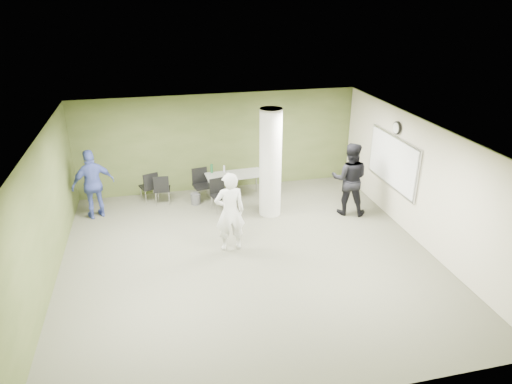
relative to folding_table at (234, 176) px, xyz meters
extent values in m
plane|color=#4B4C3C|center=(-0.26, -3.12, -0.70)|extent=(8.00, 8.00, 0.00)
plane|color=white|center=(-0.26, -3.12, 2.10)|extent=(8.00, 8.00, 0.00)
cube|color=#455427|center=(-0.26, 0.88, 0.70)|extent=(8.00, 2.80, 0.02)
cube|color=#455427|center=(-4.26, -3.12, 0.70)|extent=(0.02, 8.00, 2.80)
cube|color=beige|center=(3.74, -3.12, 0.70)|extent=(0.02, 8.00, 2.80)
cylinder|color=silver|center=(0.74, -1.12, 0.70)|extent=(0.56, 0.56, 2.80)
cube|color=silver|center=(3.67, -1.92, 0.80)|extent=(0.04, 2.30, 1.30)
cube|color=white|center=(3.64, -1.92, 0.80)|extent=(0.02, 2.20, 1.20)
cylinder|color=black|center=(3.67, -1.92, 1.65)|extent=(0.05, 0.32, 0.32)
cylinder|color=white|center=(3.64, -1.92, 1.65)|extent=(0.02, 0.26, 0.26)
cube|color=#969691|center=(0.02, -0.01, 0.03)|extent=(1.61, 0.79, 0.04)
cylinder|color=silver|center=(-0.67, -0.33, -0.34)|extent=(0.04, 0.04, 0.71)
cylinder|color=silver|center=(0.74, -0.24, -0.34)|extent=(0.04, 0.04, 0.71)
cylinder|color=silver|center=(-0.70, 0.22, -0.34)|extent=(0.04, 0.04, 0.71)
cylinder|color=silver|center=(0.70, 0.31, -0.34)|extent=(0.04, 0.04, 0.71)
cylinder|color=#1C552A|center=(-0.58, 0.24, 0.17)|extent=(0.07, 0.07, 0.25)
cylinder|color=#B2B2B7|center=(-0.23, 0.24, 0.14)|extent=(0.06, 0.06, 0.18)
cylinder|color=#4C4C4C|center=(-1.10, -0.10, -0.54)|extent=(0.27, 0.27, 0.31)
cube|color=black|center=(-2.32, 0.39, -0.27)|extent=(0.56, 0.56, 0.05)
cube|color=black|center=(-2.25, 0.20, -0.03)|extent=(0.41, 0.18, 0.43)
cylinder|color=silver|center=(-2.21, 0.62, -0.49)|extent=(0.02, 0.02, 0.41)
cylinder|color=silver|center=(-2.55, 0.49, -0.49)|extent=(0.02, 0.02, 0.41)
cylinder|color=silver|center=(-2.09, 0.28, -0.49)|extent=(0.02, 0.02, 0.41)
cylinder|color=silver|center=(-2.42, 0.15, -0.49)|extent=(0.02, 0.02, 0.41)
cube|color=black|center=(-1.97, 0.17, -0.28)|extent=(0.46, 0.46, 0.05)
cube|color=black|center=(-1.99, -0.02, -0.05)|extent=(0.41, 0.07, 0.42)
cylinder|color=silver|center=(-1.78, 0.33, -0.50)|extent=(0.02, 0.02, 0.40)
cylinder|color=silver|center=(-2.13, 0.36, -0.50)|extent=(0.02, 0.02, 0.40)
cylinder|color=silver|center=(-1.81, -0.02, -0.50)|extent=(0.02, 0.02, 0.40)
cylinder|color=silver|center=(-2.16, 0.01, -0.50)|extent=(0.02, 0.02, 0.40)
cube|color=black|center=(-0.88, 0.06, -0.25)|extent=(0.53, 0.53, 0.05)
cube|color=black|center=(-0.92, 0.26, -0.01)|extent=(0.43, 0.12, 0.44)
cylinder|color=silver|center=(-1.03, -0.16, -0.48)|extent=(0.02, 0.02, 0.42)
cylinder|color=silver|center=(-0.67, -0.09, -0.48)|extent=(0.02, 0.02, 0.42)
cylinder|color=silver|center=(-1.10, 0.21, -0.48)|extent=(0.02, 0.02, 0.42)
cylinder|color=silver|center=(-0.74, 0.28, -0.48)|extent=(0.02, 0.02, 0.42)
cube|color=black|center=(-0.50, -0.66, -0.28)|extent=(0.52, 0.52, 0.05)
cube|color=black|center=(-0.55, -0.47, -0.05)|extent=(0.40, 0.14, 0.42)
cylinder|color=silver|center=(-0.63, -0.87, -0.50)|extent=(0.02, 0.02, 0.40)
cylinder|color=silver|center=(-0.29, -0.79, -0.50)|extent=(0.02, 0.02, 0.40)
cylinder|color=silver|center=(-0.72, -0.53, -0.50)|extent=(0.02, 0.02, 0.40)
cylinder|color=silver|center=(-0.38, -0.44, -0.50)|extent=(0.02, 0.02, 0.40)
imported|color=silver|center=(-0.58, -2.65, 0.23)|extent=(0.69, 0.47, 1.85)
imported|color=black|center=(2.73, -1.55, 0.26)|extent=(1.14, 1.04, 1.92)
imported|color=#4251A4|center=(-3.66, -0.28, 0.21)|extent=(1.15, 0.79, 1.81)
camera|label=1|loc=(-2.06, -11.53, 4.68)|focal=32.00mm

